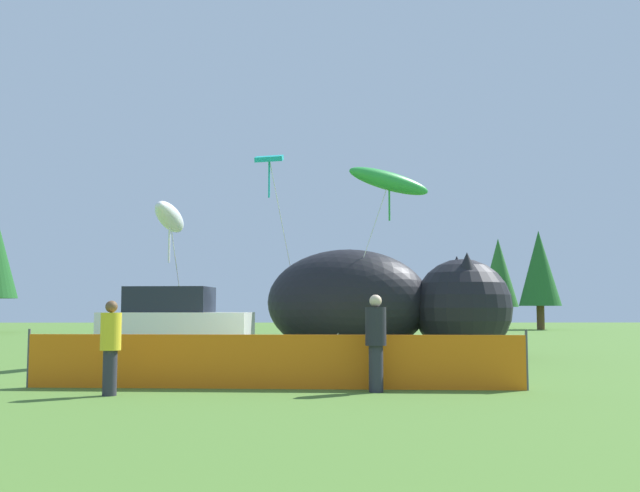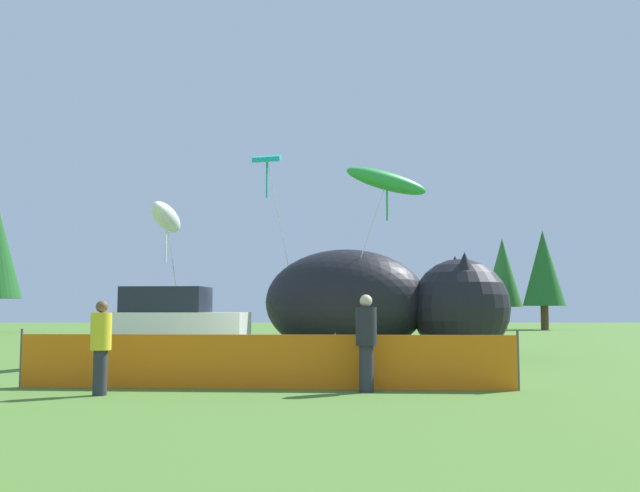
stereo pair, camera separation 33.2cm
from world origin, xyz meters
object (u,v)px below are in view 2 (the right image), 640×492
folding_chair (360,351)px  kite_teal_diamond (271,162)px  parked_car (175,326)px  kite_white_ghost (170,218)px  spectator_in_yellow_shirt (104,343)px  spectator_in_grey_shirt (369,339)px  kite_green_fish (390,181)px  inflatable_cat (382,306)px

folding_chair → kite_teal_diamond: kite_teal_diamond is taller
parked_car → kite_white_ghost: (-0.24, 0.13, 3.09)m
spectator_in_yellow_shirt → kite_white_ghost: kite_white_ghost is taller
spectator_in_grey_shirt → kite_white_ghost: 9.09m
folding_chair → kite_green_fish: size_ratio=0.13×
spectator_in_grey_shirt → kite_teal_diamond: kite_teal_diamond is taller
kite_teal_diamond → folding_chair: bearing=-62.5°
folding_chair → kite_teal_diamond: (-2.65, 5.10, 5.88)m
spectator_in_grey_shirt → folding_chair: bearing=89.4°
spectator_in_yellow_shirt → kite_white_ghost: bearing=93.3°
inflatable_cat → spectator_in_grey_shirt: bearing=-86.9°
inflatable_cat → spectator_in_grey_shirt: (-1.05, -9.92, -0.63)m
parked_car → spectator_in_yellow_shirt: parked_car is taller
spectator_in_grey_shirt → kite_green_fish: kite_green_fish is taller
parked_car → kite_teal_diamond: bearing=57.4°
kite_white_ghost → parked_car: bearing=-29.7°
inflatable_cat → parked_car: bearing=-142.0°
kite_white_ghost → spectator_in_grey_shirt: bearing=-51.7°
kite_green_fish → kite_teal_diamond: kite_teal_diamond is taller
folding_chair → inflatable_cat: (1.00, 5.40, 1.13)m
kite_white_ghost → kite_teal_diamond: 4.55m
inflatable_cat → spectator_in_yellow_shirt: bearing=-110.5°
spectator_in_grey_shirt → parked_car: bearing=127.6°
spectator_in_grey_shirt → spectator_in_yellow_shirt: 4.89m
spectator_in_yellow_shirt → kite_green_fish: (6.18, 9.97, 4.77)m
parked_car → kite_teal_diamond: size_ratio=0.64×
spectator_in_yellow_shirt → kite_teal_diamond: size_ratio=0.26×
inflatable_cat → kite_green_fish: bearing=-50.4°
parked_car → spectator_in_yellow_shirt: (0.18, -7.05, -0.12)m
kite_white_ghost → kite_teal_diamond: bearing=47.7°
inflatable_cat → kite_white_ghost: size_ratio=1.74×
kite_white_ghost → folding_chair: bearing=-22.1°
spectator_in_yellow_shirt → kite_green_fish: 12.66m
folding_chair → kite_green_fish: (1.27, 4.95, 5.21)m
kite_green_fish → inflatable_cat: bearing=120.5°
kite_green_fish → folding_chair: bearing=-104.4°
inflatable_cat → kite_white_ghost: bearing=-143.8°
spectator_in_yellow_shirt → inflatable_cat: bearing=60.4°
inflatable_cat → spectator_in_yellow_shirt: 12.00m
folding_chair → kite_green_fish: bearing=-50.8°
inflatable_cat → kite_white_ghost: kite_white_ghost is taller
parked_car → kite_green_fish: size_ratio=0.68×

